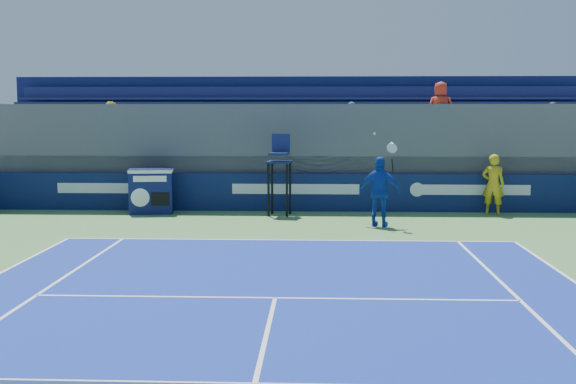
{
  "coord_description": "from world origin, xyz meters",
  "views": [
    {
      "loc": [
        0.73,
        -5.52,
        3.19
      ],
      "look_at": [
        0.0,
        11.5,
        1.25
      ],
      "focal_mm": 45.0,
      "sensor_mm": 36.0,
      "label": 1
    }
  ],
  "objects_px": {
    "ball_person": "(493,184)",
    "match_clock": "(151,190)",
    "umpire_chair": "(280,165)",
    "tennis_player": "(380,191)"
  },
  "relations": [
    {
      "from": "ball_person",
      "to": "match_clock",
      "type": "height_order",
      "value": "ball_person"
    },
    {
      "from": "tennis_player",
      "to": "umpire_chair",
      "type": "bearing_deg",
      "value": 144.93
    },
    {
      "from": "match_clock",
      "to": "tennis_player",
      "type": "distance_m",
      "value": 7.2
    },
    {
      "from": "ball_person",
      "to": "umpire_chair",
      "type": "distance_m",
      "value": 6.52
    },
    {
      "from": "umpire_chair",
      "to": "tennis_player",
      "type": "height_order",
      "value": "tennis_player"
    },
    {
      "from": "match_clock",
      "to": "umpire_chair",
      "type": "bearing_deg",
      "value": -2.85
    },
    {
      "from": "tennis_player",
      "to": "match_clock",
      "type": "bearing_deg",
      "value": 162.09
    },
    {
      "from": "ball_person",
      "to": "umpire_chair",
      "type": "relative_size",
      "value": 0.75
    },
    {
      "from": "match_clock",
      "to": "umpire_chair",
      "type": "distance_m",
      "value": 4.06
    },
    {
      "from": "ball_person",
      "to": "match_clock",
      "type": "xyz_separation_m",
      "value": [
        -10.47,
        -0.16,
        -0.2
      ]
    }
  ]
}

